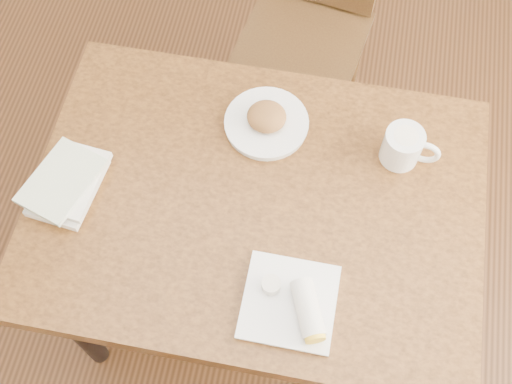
% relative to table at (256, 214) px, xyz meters
% --- Properties ---
extents(ground, '(4.00, 5.00, 0.01)m').
position_rel_table_xyz_m(ground, '(0.00, 0.00, -0.67)').
color(ground, '#472814').
rests_on(ground, ground).
extents(table, '(1.18, 0.86, 0.75)m').
position_rel_table_xyz_m(table, '(0.00, 0.00, 0.00)').
color(table, brown).
rests_on(table, ground).
extents(chair_far, '(0.48, 0.48, 0.95)m').
position_rel_table_xyz_m(chair_far, '(0.03, 0.85, -0.12)').
color(chair_far, '#412C12').
rests_on(chair_far, ground).
extents(plate_scone, '(0.23, 0.23, 0.07)m').
position_rel_table_xyz_m(plate_scone, '(-0.02, 0.23, 0.11)').
color(plate_scone, white).
rests_on(plate_scone, table).
extents(coffee_mug, '(0.16, 0.10, 0.11)m').
position_rel_table_xyz_m(coffee_mug, '(0.36, 0.20, 0.14)').
color(coffee_mug, white).
rests_on(coffee_mug, table).
extents(plate_burrito, '(0.22, 0.22, 0.07)m').
position_rel_table_xyz_m(plate_burrito, '(0.14, -0.26, 0.11)').
color(plate_burrito, white).
rests_on(plate_burrito, table).
extents(book_stack, '(0.20, 0.25, 0.06)m').
position_rel_table_xyz_m(book_stack, '(-0.49, -0.06, 0.11)').
color(book_stack, white).
rests_on(book_stack, table).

